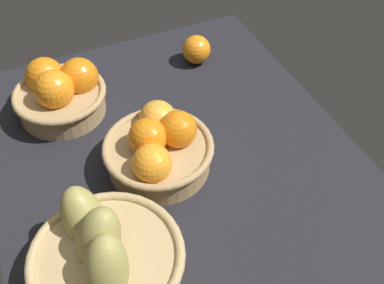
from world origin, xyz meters
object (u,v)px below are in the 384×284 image
(basket_center, at_px, (159,148))
(basket_far_left_pears, at_px, (104,256))
(basket_far_right, at_px, (60,92))
(loose_orange_front_gap, at_px, (196,50))

(basket_center, bearing_deg, basket_far_left_pears, 137.97)
(basket_center, distance_m, basket_far_right, 0.27)
(loose_orange_front_gap, bearing_deg, basket_far_left_pears, 141.29)
(basket_center, height_order, basket_far_right, basket_far_right)
(basket_far_left_pears, height_order, basket_far_right, basket_far_left_pears)
(basket_center, relative_size, basket_far_right, 1.08)
(basket_far_right, distance_m, loose_orange_front_gap, 0.35)
(basket_far_left_pears, relative_size, loose_orange_front_gap, 3.76)
(loose_orange_front_gap, bearing_deg, basket_far_right, 96.96)
(basket_far_left_pears, xyz_separation_m, loose_orange_front_gap, (0.46, -0.37, -0.01))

